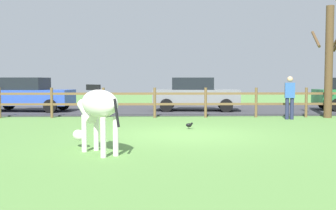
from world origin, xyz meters
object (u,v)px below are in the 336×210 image
(parked_car_grey, at_px, (195,94))
(visitor_near_fence, at_px, (290,96))
(crow_on_grass, at_px, (189,125))
(parked_car_blue, at_px, (27,94))
(bare_tree, at_px, (329,60))
(zebra, at_px, (97,108))

(parked_car_grey, distance_m, visitor_near_fence, 5.02)
(crow_on_grass, distance_m, parked_car_blue, 9.62)
(crow_on_grass, distance_m, parked_car_grey, 6.84)
(bare_tree, xyz_separation_m, parked_car_blue, (-12.78, 3.08, -1.45))
(zebra, xyz_separation_m, visitor_near_fence, (6.30, 6.91, -0.02))
(bare_tree, height_order, zebra, bare_tree)
(parked_car_grey, bearing_deg, parked_car_blue, -178.97)
(crow_on_grass, xyz_separation_m, visitor_near_fence, (4.07, 2.90, 0.78))
(crow_on_grass, bearing_deg, bare_tree, 31.13)
(parked_car_grey, xyz_separation_m, parked_car_blue, (-7.81, -0.14, 0.00))
(bare_tree, bearing_deg, visitor_near_fence, -160.43)
(zebra, distance_m, visitor_near_fence, 9.35)
(zebra, xyz_separation_m, parked_car_grey, (3.08, 10.76, -0.08))
(zebra, bearing_deg, crow_on_grass, 60.95)
(parked_car_blue, bearing_deg, bare_tree, -13.56)
(visitor_near_fence, bearing_deg, zebra, -132.36)
(parked_car_grey, relative_size, visitor_near_fence, 2.53)
(parked_car_blue, xyz_separation_m, visitor_near_fence, (11.03, -3.71, 0.06))
(bare_tree, xyz_separation_m, visitor_near_fence, (-1.76, -0.63, -1.39))
(parked_car_grey, bearing_deg, crow_on_grass, -97.24)
(visitor_near_fence, bearing_deg, crow_on_grass, -144.57)
(bare_tree, height_order, parked_car_blue, bare_tree)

